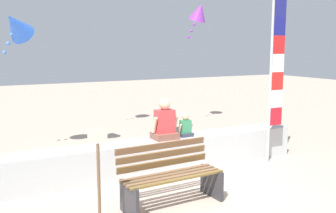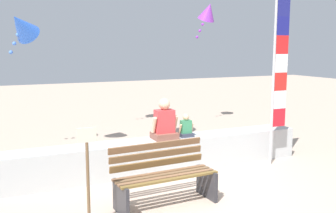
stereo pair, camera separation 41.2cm
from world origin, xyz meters
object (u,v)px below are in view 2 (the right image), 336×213
Objects in this scene: flag_banner at (278,71)px; kite_blue at (21,26)px; park_bench at (164,177)px; person_adult at (164,123)px; kite_purple at (208,12)px; sign_post at (88,170)px; person_child at (186,128)px.

flag_banner reaches higher than kite_blue.
kite_blue is at bearing 149.14° from flag_banner.
person_adult is at bearing 65.64° from park_bench.
kite_purple reaches higher than flag_banner.
flag_banner is at bearing 18.26° from sign_post.
person_child is at bearing 163.96° from flag_banner.
flag_banner is at bearing -30.86° from kite_blue.
sign_post is (-1.85, -1.83, -0.12)m from person_adult.
flag_banner is 4.27m from kite_purple.
park_bench is 1.63× the size of kite_blue.
person_child is 2.09m from flag_banner.
park_bench is 1.45× the size of kite_purple.
person_adult is 5.10m from kite_purple.
person_child is (1.10, 1.45, 0.37)m from park_bench.
flag_banner reaches higher than person_child.
person_adult reaches higher than park_bench.
sign_post is at bearing -84.48° from kite_blue.
flag_banner is at bearing -100.38° from kite_purple.
park_bench is at bearing -66.19° from kite_blue.
park_bench is 0.48× the size of flag_banner.
sign_post is at bearing -141.54° from person_child.
kite_purple is at bearing 54.64° from person_child.
sign_post reaches higher than park_bench.
park_bench is 6.70m from kite_purple.
flag_banner is 4.37m from sign_post.
person_adult is 0.57× the size of sign_post.
sign_post is at bearing -131.97° from kite_purple.
kite_blue is (-5.14, -1.32, -0.56)m from kite_purple.
kite_purple is 0.81× the size of sign_post.
kite_purple reaches higher than park_bench.
person_adult is 0.71× the size of kite_purple.
kite_purple reaches higher than kite_blue.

